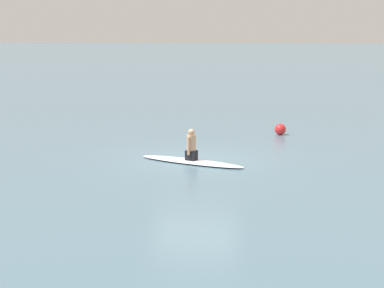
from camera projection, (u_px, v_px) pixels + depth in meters
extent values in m
plane|color=slate|center=(196.00, 159.00, 18.17)|extent=(400.00, 400.00, 0.00)
ellipsoid|color=white|center=(191.00, 161.00, 17.65)|extent=(3.36, 1.79, 0.09)
cube|color=black|center=(191.00, 155.00, 17.61)|extent=(0.37, 0.34, 0.28)
cylinder|color=tan|center=(191.00, 143.00, 17.55)|extent=(0.34, 0.34, 0.47)
sphere|color=tan|center=(191.00, 132.00, 17.49)|extent=(0.19, 0.19, 0.19)
cylinder|color=tan|center=(194.00, 144.00, 17.70)|extent=(0.10, 0.10, 0.52)
cylinder|color=tan|center=(189.00, 146.00, 17.42)|extent=(0.10, 0.10, 0.52)
sphere|color=red|center=(280.00, 129.00, 22.48)|extent=(0.42, 0.42, 0.42)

